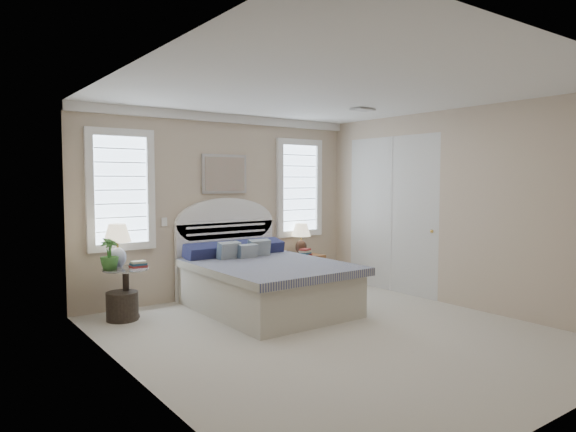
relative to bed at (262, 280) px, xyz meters
The scene contains 21 objects.
floor 1.51m from the bed, 90.00° to the right, with size 4.50×5.00×0.01m, color beige.
ceiling 2.74m from the bed, 90.00° to the right, with size 4.50×5.00×0.01m, color white.
wall_back 1.42m from the bed, 90.00° to the left, with size 4.50×0.02×2.70m, color #C6AE94.
wall_left 2.85m from the bed, 147.06° to the right, with size 0.02×5.00×2.70m, color #C6AE94.
wall_right 2.85m from the bed, 32.94° to the right, with size 0.02×5.00×2.70m, color #C6AE94.
crown_molding 2.47m from the bed, 90.00° to the left, with size 4.50×0.08×0.12m, color white.
hvac_vent 2.67m from the bed, 28.73° to the right, with size 0.30×0.20×0.02m, color #B2B2B2.
switch_plate 1.59m from the bed, 132.76° to the left, with size 0.08×0.01×0.12m, color white.
window_left 2.22m from the bed, 146.59° to the left, with size 0.90×0.06×1.60m, color #C8E3FE.
window_right 2.12m from the bed, 36.14° to the left, with size 0.90×0.06×1.60m, color #C8E3FE.
painting 1.75m from the bed, 90.00° to the left, with size 0.74×0.04×0.58m, color silver.
closet_door 2.39m from the bed, ahead, with size 0.02×1.80×2.40m, color silver.
bed is the anchor object (origin of this frame).
side_table_left 1.75m from the bed, 160.26° to the left, with size 0.56×0.56×0.63m.
nightstand_right 1.47m from the bed, 28.03° to the left, with size 0.50×0.40×0.53m.
floor_pot 1.81m from the bed, 163.10° to the left, with size 0.39×0.39×0.35m, color black.
lamp_left 1.94m from the bed, 156.60° to the left, with size 0.45×0.45×0.55m.
lamp_right 1.62m from the bed, 32.70° to the left, with size 0.31×0.31×0.50m.
potted_plant 1.99m from the bed, 161.91° to the left, with size 0.22×0.22×0.40m, color #2D702D.
books_left 1.62m from the bed, 159.62° to the left, with size 0.21×0.16×0.08m.
books_right 1.40m from the bed, 27.17° to the left, with size 0.25×0.21×0.11m.
Camera 1 is at (-3.75, -4.26, 1.73)m, focal length 32.00 mm.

